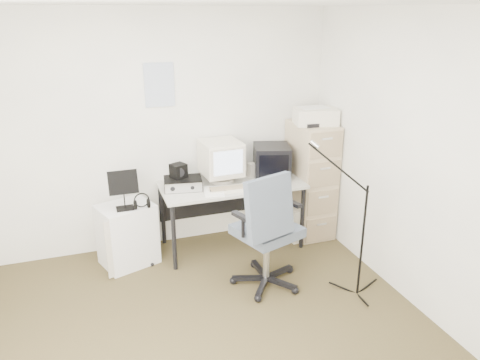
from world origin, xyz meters
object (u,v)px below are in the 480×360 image
object	(u,v)px
filing_cabinet	(310,179)
office_chair	(267,228)
side_cart	(127,235)
desk	(232,215)

from	to	relation	value
filing_cabinet	office_chair	size ratio (longest dim) A/B	1.12
side_cart	office_chair	bearing A→B (deg)	-54.64
filing_cabinet	desk	distance (m)	0.99
side_cart	filing_cabinet	bearing A→B (deg)	-18.18
desk	side_cart	world-z (taller)	desk
desk	office_chair	size ratio (longest dim) A/B	1.29
office_chair	side_cart	bearing A→B (deg)	126.06
desk	office_chair	bearing A→B (deg)	-85.90
desk	office_chair	world-z (taller)	office_chair
office_chair	side_cart	xyz separation A→B (m)	(-1.18, 0.83, -0.26)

